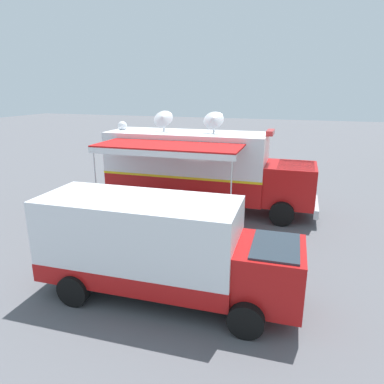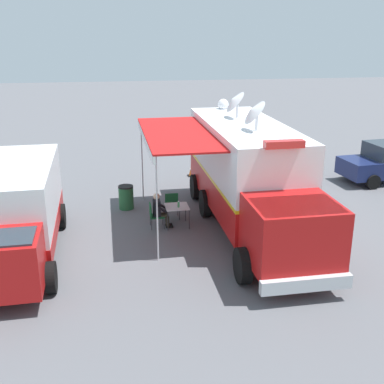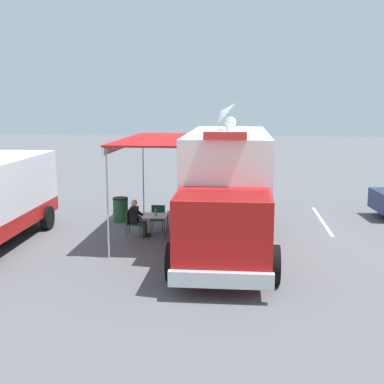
{
  "view_description": "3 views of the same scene",
  "coord_description": "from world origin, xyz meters",
  "px_view_note": "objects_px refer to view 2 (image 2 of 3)",
  "views": [
    {
      "loc": [
        15.08,
        5.17,
        5.42
      ],
      "look_at": [
        1.27,
        0.67,
        1.11
      ],
      "focal_mm": 32.92,
      "sensor_mm": 36.0,
      "label": 1
    },
    {
      "loc": [
        4.37,
        15.73,
        6.53
      ],
      "look_at": [
        1.78,
        -0.33,
        1.02
      ],
      "focal_mm": 45.03,
      "sensor_mm": 36.0,
      "label": 2
    },
    {
      "loc": [
        -0.66,
        16.71,
        4.49
      ],
      "look_at": [
        1.09,
        0.92,
        1.66
      ],
      "focal_mm": 47.96,
      "sensor_mm": 36.0,
      "label": 3
    }
  ],
  "objects_px": {
    "folding_chair_at_table": "(154,214)",
    "folding_chair_beside_table": "(172,204)",
    "folding_table": "(177,208)",
    "trash_bin": "(126,197)",
    "seated_responder": "(159,210)",
    "command_truck": "(249,173)",
    "water_bottle": "(179,204)",
    "support_truck": "(18,212)",
    "traffic_cone": "(192,170)"
  },
  "relations": [
    {
      "from": "folding_chair_at_table",
      "to": "folding_chair_beside_table",
      "type": "bearing_deg",
      "value": -129.66
    },
    {
      "from": "folding_table",
      "to": "trash_bin",
      "type": "relative_size",
      "value": 0.89
    },
    {
      "from": "seated_responder",
      "to": "folding_chair_at_table",
      "type": "bearing_deg",
      "value": 0.97
    },
    {
      "from": "folding_chair_at_table",
      "to": "command_truck",
      "type": "bearing_deg",
      "value": 171.65
    },
    {
      "from": "folding_chair_at_table",
      "to": "folding_table",
      "type": "bearing_deg",
      "value": -177.33
    },
    {
      "from": "water_bottle",
      "to": "seated_responder",
      "type": "xyz_separation_m",
      "value": [
        0.66,
        -0.08,
        -0.18
      ]
    },
    {
      "from": "seated_responder",
      "to": "trash_bin",
      "type": "bearing_deg",
      "value": -62.13
    },
    {
      "from": "water_bottle",
      "to": "folding_chair_beside_table",
      "type": "relative_size",
      "value": 0.26
    },
    {
      "from": "trash_bin",
      "to": "support_truck",
      "type": "xyz_separation_m",
      "value": [
        3.26,
        3.5,
        0.93
      ]
    },
    {
      "from": "folding_chair_at_table",
      "to": "folding_chair_beside_table",
      "type": "distance_m",
      "value": 1.15
    },
    {
      "from": "command_truck",
      "to": "seated_responder",
      "type": "bearing_deg",
      "value": -8.93
    },
    {
      "from": "command_truck",
      "to": "trash_bin",
      "type": "distance_m",
      "value": 5.02
    },
    {
      "from": "folding_chair_at_table",
      "to": "trash_bin",
      "type": "bearing_deg",
      "value": -66.45
    },
    {
      "from": "folding_chair_at_table",
      "to": "folding_chair_beside_table",
      "type": "height_order",
      "value": "same"
    },
    {
      "from": "folding_table",
      "to": "support_truck",
      "type": "relative_size",
      "value": 0.12
    },
    {
      "from": "folding_table",
      "to": "traffic_cone",
      "type": "bearing_deg",
      "value": -103.93
    },
    {
      "from": "water_bottle",
      "to": "support_truck",
      "type": "distance_m",
      "value": 5.21
    },
    {
      "from": "water_bottle",
      "to": "folding_chair_beside_table",
      "type": "height_order",
      "value": "water_bottle"
    },
    {
      "from": "traffic_cone",
      "to": "support_truck",
      "type": "relative_size",
      "value": 0.08
    },
    {
      "from": "command_truck",
      "to": "folding_chair_at_table",
      "type": "xyz_separation_m",
      "value": [
        3.19,
        -0.47,
        -1.43
      ]
    },
    {
      "from": "trash_bin",
      "to": "traffic_cone",
      "type": "relative_size",
      "value": 1.57
    },
    {
      "from": "water_bottle",
      "to": "traffic_cone",
      "type": "height_order",
      "value": "water_bottle"
    },
    {
      "from": "seated_responder",
      "to": "folding_chair_beside_table",
      "type": "bearing_deg",
      "value": -121.73
    },
    {
      "from": "command_truck",
      "to": "folding_table",
      "type": "distance_m",
      "value": 2.75
    },
    {
      "from": "water_bottle",
      "to": "folding_chair_at_table",
      "type": "xyz_separation_m",
      "value": [
        0.84,
        -0.07,
        -0.32
      ]
    },
    {
      "from": "folding_chair_beside_table",
      "to": "traffic_cone",
      "type": "relative_size",
      "value": 1.5
    },
    {
      "from": "water_bottle",
      "to": "trash_bin",
      "type": "bearing_deg",
      "value": -50.7
    },
    {
      "from": "trash_bin",
      "to": "traffic_cone",
      "type": "bearing_deg",
      "value": -129.22
    },
    {
      "from": "trash_bin",
      "to": "support_truck",
      "type": "height_order",
      "value": "support_truck"
    },
    {
      "from": "water_bottle",
      "to": "folding_chair_at_table",
      "type": "distance_m",
      "value": 0.91
    },
    {
      "from": "command_truck",
      "to": "support_truck",
      "type": "height_order",
      "value": "command_truck"
    },
    {
      "from": "traffic_cone",
      "to": "support_truck",
      "type": "distance_m",
      "value": 9.82
    },
    {
      "from": "folding_chair_beside_table",
      "to": "support_truck",
      "type": "relative_size",
      "value": 0.13
    },
    {
      "from": "folding_table",
      "to": "seated_responder",
      "type": "xyz_separation_m",
      "value": [
        0.61,
        0.03,
        -0.02
      ]
    },
    {
      "from": "seated_responder",
      "to": "trash_bin",
      "type": "height_order",
      "value": "seated_responder"
    },
    {
      "from": "folding_chair_beside_table",
      "to": "support_truck",
      "type": "xyz_separation_m",
      "value": [
        4.89,
        2.34,
        0.87
      ]
    },
    {
      "from": "folding_table",
      "to": "folding_chair_beside_table",
      "type": "height_order",
      "value": "folding_chair_beside_table"
    },
    {
      "from": "trash_bin",
      "to": "traffic_cone",
      "type": "distance_m",
      "value": 4.99
    },
    {
      "from": "command_truck",
      "to": "traffic_cone",
      "type": "height_order",
      "value": "command_truck"
    },
    {
      "from": "command_truck",
      "to": "support_truck",
      "type": "xyz_separation_m",
      "value": [
        7.34,
        0.98,
        -0.56
      ]
    },
    {
      "from": "traffic_cone",
      "to": "trash_bin",
      "type": "bearing_deg",
      "value": 50.78
    },
    {
      "from": "folding_table",
      "to": "folding_chair_beside_table",
      "type": "xyz_separation_m",
      "value": [
        0.06,
        -0.85,
        -0.16
      ]
    },
    {
      "from": "folding_chair_beside_table",
      "to": "folding_table",
      "type": "bearing_deg",
      "value": 94.33
    },
    {
      "from": "folding_chair_at_table",
      "to": "support_truck",
      "type": "xyz_separation_m",
      "value": [
        4.15,
        1.45,
        0.87
      ]
    },
    {
      "from": "traffic_cone",
      "to": "support_truck",
      "type": "xyz_separation_m",
      "value": [
        6.41,
        7.36,
        1.11
      ]
    },
    {
      "from": "water_bottle",
      "to": "trash_bin",
      "type": "distance_m",
      "value": 2.77
    },
    {
      "from": "folding_table",
      "to": "support_truck",
      "type": "height_order",
      "value": "support_truck"
    },
    {
      "from": "folding_chair_beside_table",
      "to": "seated_responder",
      "type": "bearing_deg",
      "value": 58.27
    },
    {
      "from": "seated_responder",
      "to": "support_truck",
      "type": "xyz_separation_m",
      "value": [
        4.34,
        1.45,
        0.73
      ]
    },
    {
      "from": "folding_chair_beside_table",
      "to": "command_truck",
      "type": "bearing_deg",
      "value": 151.06
    }
  ]
}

